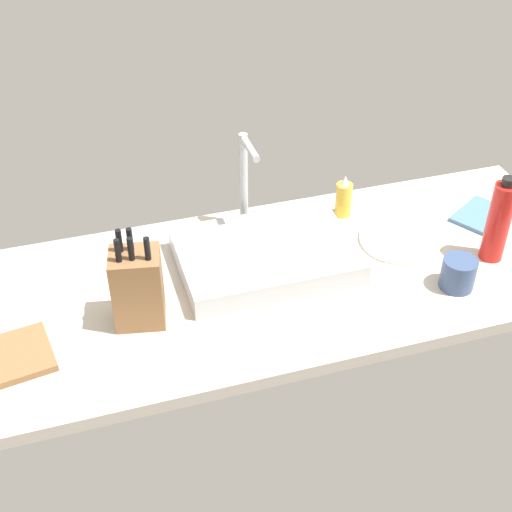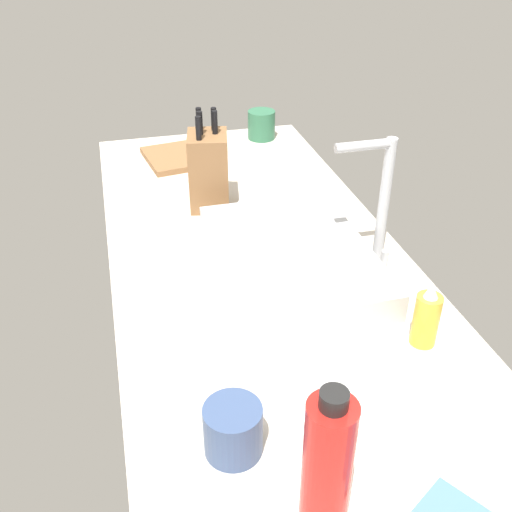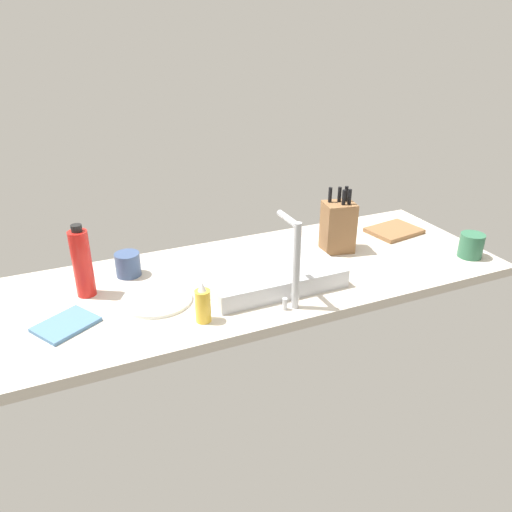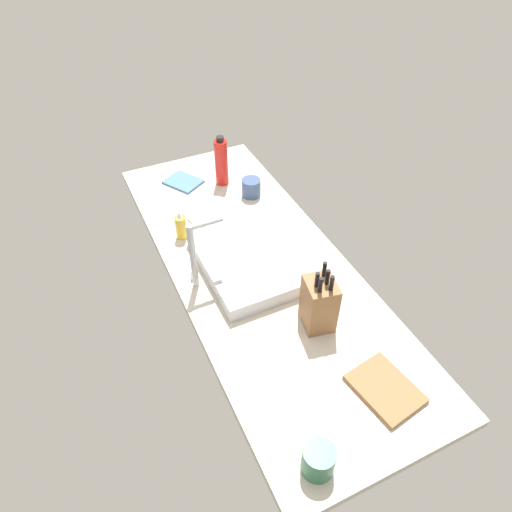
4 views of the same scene
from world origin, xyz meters
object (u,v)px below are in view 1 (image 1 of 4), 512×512
water_bottle (499,221)px  dish_towel (482,216)px  cutting_board (4,360)px  sink_basin (266,256)px  knife_block (138,287)px  dinner_plate (400,240)px  faucet (246,176)px  ceramic_cup (458,273)px  soap_bottle (344,198)px

water_bottle → dish_towel: water_bottle is taller
cutting_board → sink_basin: bearing=13.9°
dish_towel → knife_block: bearing=-172.0°
dinner_plate → faucet: bearing=152.8°
faucet → sink_basin: bearing=-90.6°
water_bottle → dish_towel: (8.04, 17.43, -11.10)cm
ceramic_cup → dish_towel: bearing=47.9°
sink_basin → knife_block: size_ratio=1.81×
water_bottle → ceramic_cup: size_ratio=2.82×
faucet → cutting_board: size_ratio=1.37×
cutting_board → ceramic_cup: size_ratio=2.38×
knife_block → cutting_board: size_ratio=1.21×
sink_basin → dinner_plate: (39.22, -0.78, -2.53)cm
cutting_board → dish_towel: (135.49, 19.85, -0.30)cm
dinner_plate → dish_towel: (28.39, 3.78, 0.00)cm
knife_block → dish_towel: knife_block is taller
cutting_board → dinner_plate: size_ratio=0.93×
dish_towel → ceramic_cup: (-23.42, -25.89, 3.64)cm
sink_basin → faucet: faucet is taller
sink_basin → soap_bottle: 33.45cm
faucet → knife_block: bearing=-139.3°
cutting_board → dish_towel: 136.93cm
soap_bottle → ceramic_cup: (15.19, -39.38, -1.45)cm
cutting_board → dinner_plate: cutting_board is taller
cutting_board → faucet: bearing=28.0°
cutting_board → dish_towel: bearing=8.3°
knife_block → dish_towel: bearing=19.0°
soap_bottle → water_bottle: water_bottle is taller
cutting_board → soap_bottle: 102.56cm
dinner_plate → sink_basin: bearing=178.9°
knife_block → dish_towel: 104.63cm
dish_towel → water_bottle: bearing=-114.8°
cutting_board → water_bottle: (127.44, 2.42, 10.80)cm
faucet → knife_block: size_ratio=1.13×
dinner_plate → soap_bottle: bearing=120.6°
water_bottle → ceramic_cup: 19.07cm
water_bottle → ceramic_cup: (-15.38, -8.46, -7.46)cm
sink_basin → dinner_plate: size_ratio=2.03×
knife_block → dish_towel: size_ratio=1.53×
cutting_board → ceramic_cup: 112.28cm
dinner_plate → water_bottle: bearing=-33.8°
soap_bottle → dish_towel: soap_bottle is taller
sink_basin → faucet: bearing=89.4°
sink_basin → faucet: (0.20, 19.27, 13.63)cm
sink_basin → knife_block: (-35.57, -11.49, 7.01)cm
knife_block → dish_towel: (103.18, 14.49, -9.55)cm
dinner_plate → ceramic_cup: ceramic_cup is taller
sink_basin → water_bottle: (59.57, -14.43, 8.57)cm
water_bottle → soap_bottle: bearing=134.7°
sink_basin → cutting_board: (-67.88, -16.85, -2.23)cm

